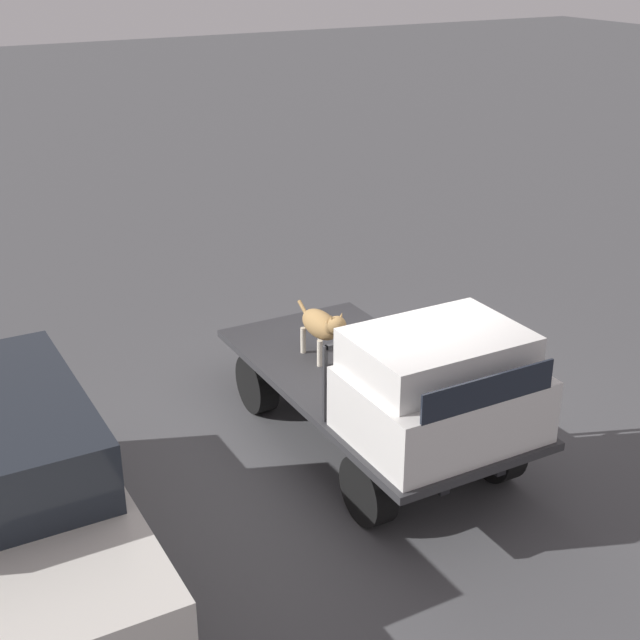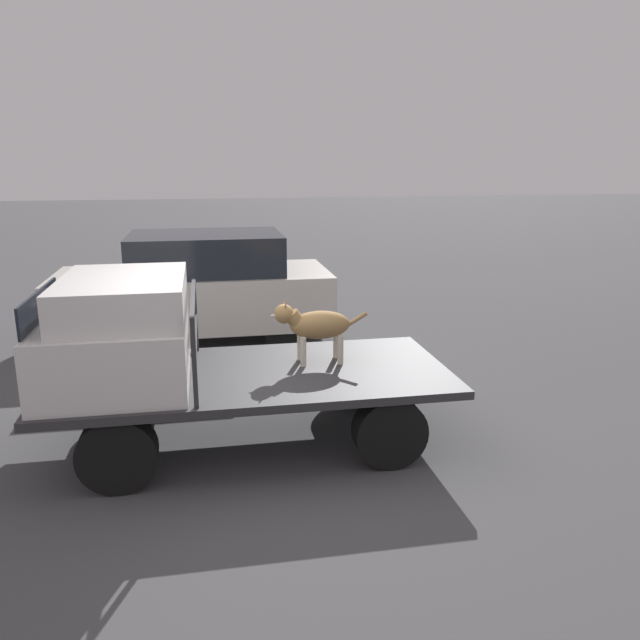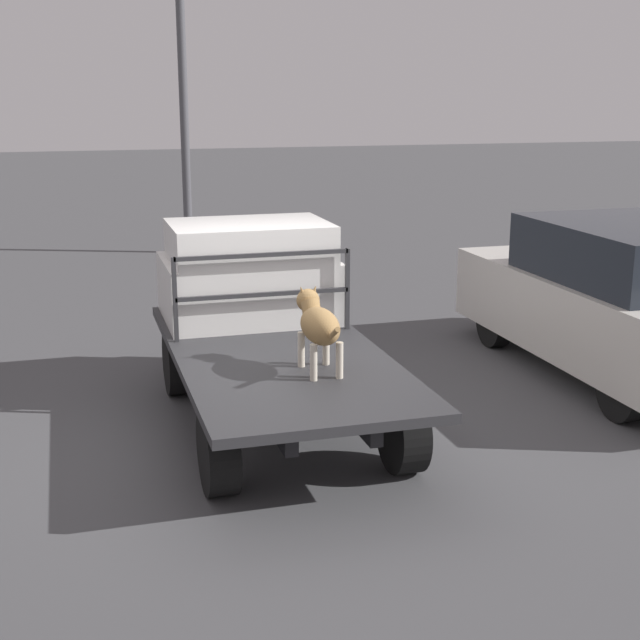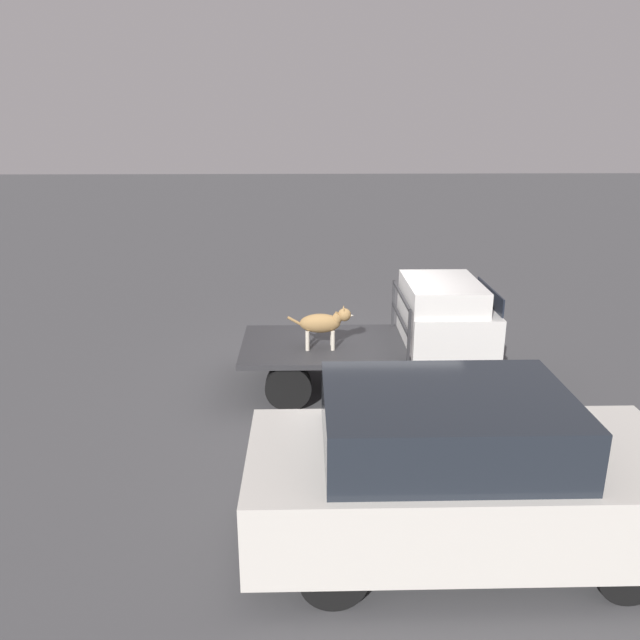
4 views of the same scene
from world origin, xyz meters
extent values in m
plane|color=#474749|center=(0.00, 0.00, 0.00)|extent=(80.00, 80.00, 0.00)
cylinder|color=black|center=(1.21, 0.75, 0.34)|extent=(0.68, 0.24, 0.68)
cylinder|color=black|center=(1.21, -0.75, 0.34)|extent=(0.68, 0.24, 0.68)
cylinder|color=black|center=(-1.21, 0.75, 0.34)|extent=(0.68, 0.24, 0.68)
cylinder|color=black|center=(-1.21, -0.75, 0.34)|extent=(0.68, 0.24, 0.68)
cube|color=black|center=(0.00, 0.32, 0.57)|extent=(3.59, 0.10, 0.18)
cube|color=black|center=(0.00, -0.32, 0.57)|extent=(3.59, 0.10, 0.18)
cube|color=#2D2D30|center=(0.00, 0.00, 0.70)|extent=(3.90, 1.82, 0.08)
cube|color=silver|center=(1.25, 0.00, 1.05)|extent=(1.31, 1.70, 0.62)
cube|color=silver|center=(1.15, 0.00, 1.55)|extent=(1.11, 1.56, 0.38)
cube|color=black|center=(1.89, 0.00, 1.49)|extent=(0.02, 1.39, 0.28)
cube|color=#2D2D30|center=(0.52, 0.83, 1.14)|extent=(0.04, 0.04, 0.79)
cube|color=#2D2D30|center=(0.52, -0.83, 1.14)|extent=(0.04, 0.04, 0.79)
cube|color=#2D2D30|center=(0.52, 0.00, 1.52)|extent=(0.04, 1.66, 0.04)
cube|color=#2D2D30|center=(0.52, 0.00, 1.14)|extent=(0.04, 1.66, 0.04)
cylinder|color=beige|center=(-0.54, -0.08, 0.89)|extent=(0.06, 0.06, 0.30)
cylinder|color=beige|center=(-0.54, -0.30, 0.89)|extent=(0.06, 0.06, 0.30)
cylinder|color=beige|center=(-0.92, -0.08, 0.89)|extent=(0.06, 0.06, 0.30)
cylinder|color=beige|center=(-0.92, -0.30, 0.89)|extent=(0.06, 0.06, 0.30)
ellipsoid|color=olive|center=(-0.73, -0.19, 1.14)|extent=(0.62, 0.29, 0.29)
sphere|color=beige|center=(-0.56, -0.19, 1.09)|extent=(0.13, 0.13, 0.13)
cylinder|color=olive|center=(-0.47, -0.19, 1.22)|extent=(0.21, 0.16, 0.20)
sphere|color=olive|center=(-0.36, -0.19, 1.27)|extent=(0.20, 0.20, 0.20)
cone|color=beige|center=(-0.28, -0.19, 1.25)|extent=(0.11, 0.11, 0.11)
cone|color=olive|center=(-0.37, -0.14, 1.35)|extent=(0.06, 0.08, 0.10)
cone|color=olive|center=(-0.37, -0.25, 1.35)|extent=(0.06, 0.08, 0.10)
cylinder|color=olive|center=(-1.10, -0.19, 1.17)|extent=(0.26, 0.04, 0.18)
cylinder|color=black|center=(1.88, -3.13, 0.30)|extent=(0.60, 0.20, 0.60)
cylinder|color=black|center=(1.88, -4.69, 0.30)|extent=(0.60, 0.20, 0.60)
cylinder|color=black|center=(-0.72, -3.13, 0.30)|extent=(0.60, 0.20, 0.60)
cylinder|color=black|center=(-0.72, -4.69, 0.30)|extent=(0.60, 0.20, 0.60)
cube|color=beige|center=(0.58, -3.91, 0.66)|extent=(4.20, 1.84, 0.82)
cube|color=#1E232B|center=(0.37, -3.91, 1.37)|extent=(2.31, 1.66, 0.59)
camera|label=1|loc=(7.05, -4.48, 5.05)|focal=50.00mm
camera|label=2|loc=(0.40, 5.85, 2.79)|focal=35.00mm
camera|label=3|loc=(-7.48, 1.75, 3.01)|focal=50.00mm
camera|label=4|loc=(-0.94, -9.17, 4.10)|focal=35.00mm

